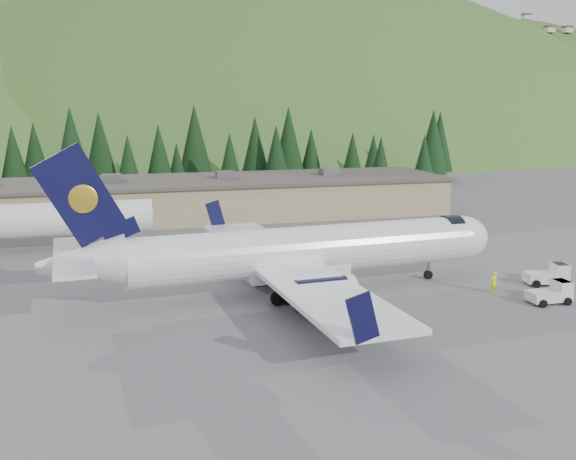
# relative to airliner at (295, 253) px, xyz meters

# --- Properties ---
(ground) EXTENTS (600.00, 600.00, 0.00)m
(ground) POSITION_rel_airliner_xyz_m (1.10, 0.07, -3.34)
(ground) COLOR #59595F
(airliner) EXTENTS (37.77, 35.43, 12.53)m
(airliner) POSITION_rel_airliner_xyz_m (0.00, 0.00, 0.00)
(airliner) COLOR white
(airliner) RESTS_ON ground
(second_airliner) EXTENTS (27.50, 11.00, 10.05)m
(second_airliner) POSITION_rel_airliner_xyz_m (-23.82, 22.07, -0.02)
(second_airliner) COLOR white
(second_airliner) RESTS_ON ground
(baggage_tug_a) EXTENTS (3.27, 2.02, 1.73)m
(baggage_tug_a) POSITION_rel_airliner_xyz_m (18.42, -7.92, -2.57)
(baggage_tug_a) COLOR silver
(baggage_tug_a) RESTS_ON ground
(baggage_tug_b) EXTENTS (3.76, 2.76, 1.83)m
(baggage_tug_b) POSITION_rel_airliner_xyz_m (21.57, -3.51, -2.52)
(baggage_tug_b) COLOR silver
(baggage_tug_b) RESTS_ON ground
(terminal_building) EXTENTS (71.00, 17.00, 6.10)m
(terminal_building) POSITION_rel_airliner_xyz_m (-3.91, 38.07, -0.72)
(terminal_building) COLOR gray
(terminal_building) RESTS_ON ground
(ramp_worker) EXTENTS (0.76, 0.63, 1.79)m
(ramp_worker) POSITION_rel_airliner_xyz_m (15.53, -4.40, -2.44)
(ramp_worker) COLOR #FAFF05
(ramp_worker) RESTS_ON ground
(tree_line) EXTENTS (113.46, 18.18, 14.37)m
(tree_line) POSITION_rel_airliner_xyz_m (-9.05, 61.47, 4.16)
(tree_line) COLOR black
(tree_line) RESTS_ON ground
(hills) EXTENTS (614.00, 330.00, 300.00)m
(hills) POSITION_rel_airliner_xyz_m (54.44, 207.45, -86.14)
(hills) COLOR #305219
(hills) RESTS_ON ground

